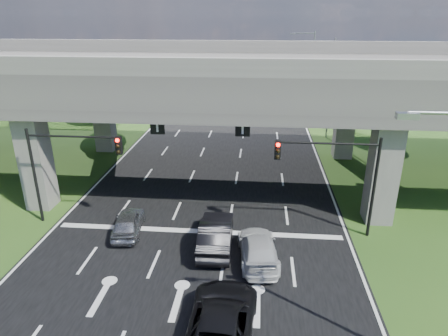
% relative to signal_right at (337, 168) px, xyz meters
% --- Properties ---
extents(ground, '(160.00, 160.00, 0.00)m').
position_rel_signal_right_xyz_m(ground, '(-7.82, -3.94, -4.19)').
color(ground, '#214215').
rests_on(ground, ground).
extents(road, '(18.00, 120.00, 0.03)m').
position_rel_signal_right_xyz_m(road, '(-7.82, 6.06, -4.17)').
color(road, black).
rests_on(road, ground).
extents(overpass, '(80.00, 15.00, 10.00)m').
position_rel_signal_right_xyz_m(overpass, '(-7.82, 8.06, 3.73)').
color(overpass, '#3B3936').
rests_on(overpass, ground).
extents(warehouse, '(20.00, 10.00, 4.00)m').
position_rel_signal_right_xyz_m(warehouse, '(-33.82, 31.06, -2.19)').
color(warehouse, '#9E9E99').
rests_on(warehouse, ground).
extents(signal_right, '(5.76, 0.54, 6.00)m').
position_rel_signal_right_xyz_m(signal_right, '(0.00, 0.00, 0.00)').
color(signal_right, black).
rests_on(signal_right, ground).
extents(signal_left, '(5.76, 0.54, 6.00)m').
position_rel_signal_right_xyz_m(signal_left, '(-15.65, 0.00, 0.00)').
color(signal_left, black).
rests_on(signal_left, ground).
extents(streetlight_far, '(3.38, 0.25, 10.00)m').
position_rel_signal_right_xyz_m(streetlight_far, '(2.27, 20.06, 1.66)').
color(streetlight_far, gray).
rests_on(streetlight_far, ground).
extents(streetlight_beyond, '(3.38, 0.25, 10.00)m').
position_rel_signal_right_xyz_m(streetlight_beyond, '(2.27, 36.06, 1.66)').
color(streetlight_beyond, gray).
rests_on(streetlight_beyond, ground).
extents(tree_left_near, '(4.50, 4.50, 7.80)m').
position_rel_signal_right_xyz_m(tree_left_near, '(-21.78, 22.06, 0.63)').
color(tree_left_near, black).
rests_on(tree_left_near, ground).
extents(tree_left_mid, '(3.91, 3.90, 6.76)m').
position_rel_signal_right_xyz_m(tree_left_mid, '(-24.78, 30.06, -0.01)').
color(tree_left_mid, black).
rests_on(tree_left_mid, ground).
extents(tree_left_far, '(4.80, 4.80, 8.32)m').
position_rel_signal_right_xyz_m(tree_left_far, '(-20.78, 38.06, 0.95)').
color(tree_left_far, black).
rests_on(tree_left_far, ground).
extents(tree_right_near, '(4.20, 4.20, 7.28)m').
position_rel_signal_right_xyz_m(tree_right_near, '(5.22, 24.06, 0.31)').
color(tree_right_near, black).
rests_on(tree_right_near, ground).
extents(tree_right_mid, '(3.91, 3.90, 6.76)m').
position_rel_signal_right_xyz_m(tree_right_mid, '(8.22, 32.06, -0.01)').
color(tree_right_mid, black).
rests_on(tree_right_mid, ground).
extents(tree_right_far, '(4.50, 4.50, 7.80)m').
position_rel_signal_right_xyz_m(tree_right_far, '(4.22, 40.06, 0.63)').
color(tree_right_far, black).
rests_on(tree_right_far, ground).
extents(car_silver, '(2.10, 4.10, 1.33)m').
position_rel_signal_right_xyz_m(car_silver, '(-11.91, -0.94, -3.49)').
color(car_silver, gray).
rests_on(car_silver, road).
extents(car_dark, '(1.92, 5.06, 1.65)m').
position_rel_signal_right_xyz_m(car_dark, '(-6.57, -2.01, -3.33)').
color(car_dark, black).
rests_on(car_dark, road).
extents(car_white, '(2.45, 4.93, 1.38)m').
position_rel_signal_right_xyz_m(car_white, '(-4.23, -3.10, -3.47)').
color(car_white, '#BEBEBE').
rests_on(car_white, road).
extents(car_trailing, '(2.90, 5.85, 1.60)m').
position_rel_signal_right_xyz_m(car_trailing, '(-5.64, -8.72, -3.36)').
color(car_trailing, black).
rests_on(car_trailing, road).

